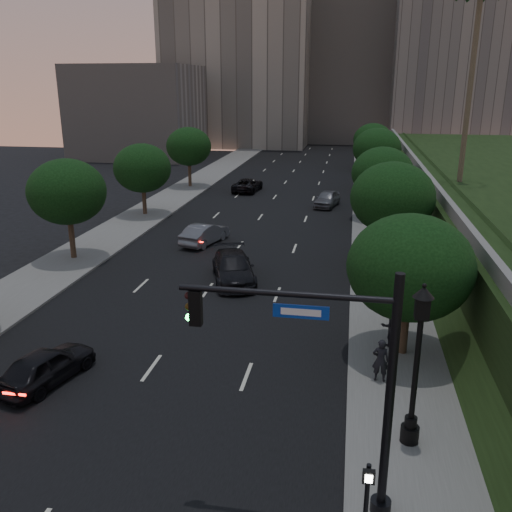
% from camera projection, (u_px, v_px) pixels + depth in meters
% --- Properties ---
extents(ground, '(160.00, 160.00, 0.00)m').
position_uv_depth(ground, '(97.00, 444.00, 17.69)').
color(ground, black).
rests_on(ground, ground).
extents(road_surface, '(16.00, 140.00, 0.02)m').
position_uv_depth(road_surface, '(256.00, 223.00, 45.83)').
color(road_surface, black).
rests_on(road_surface, ground).
extents(sidewalk_right, '(4.50, 140.00, 0.15)m').
position_uv_depth(sidewalk_right, '(380.00, 227.00, 44.11)').
color(sidewalk_right, slate).
rests_on(sidewalk_right, ground).
extents(sidewalk_left, '(4.50, 140.00, 0.15)m').
position_uv_depth(sidewalk_left, '(142.00, 217.00, 47.51)').
color(sidewalk_left, slate).
rests_on(sidewalk_left, ground).
extents(parapet_wall, '(0.35, 90.00, 0.70)m').
position_uv_depth(parapet_wall, '(430.00, 180.00, 40.40)').
color(parapet_wall, slate).
rests_on(parapet_wall, embankment).
extents(office_block_left, '(26.00, 20.00, 32.00)m').
position_uv_depth(office_block_left, '(240.00, 57.00, 101.48)').
color(office_block_left, gray).
rests_on(office_block_left, ground).
extents(office_block_mid, '(22.00, 18.00, 26.00)m').
position_uv_depth(office_block_mid, '(348.00, 75.00, 108.45)').
color(office_block_mid, '#A7A299').
rests_on(office_block_mid, ground).
extents(office_block_right, '(20.00, 22.00, 36.00)m').
position_uv_depth(office_block_right, '(449.00, 45.00, 98.31)').
color(office_block_right, gray).
rests_on(office_block_right, ground).
extents(office_block_filler, '(18.00, 16.00, 14.00)m').
position_uv_depth(office_block_filler, '(139.00, 112.00, 85.56)').
color(office_block_filler, '#A7A299').
rests_on(office_block_filler, ground).
extents(tree_right_a, '(5.20, 5.20, 6.24)m').
position_uv_depth(tree_right_a, '(410.00, 267.00, 22.26)').
color(tree_right_a, '#38281C').
rests_on(tree_right_a, ground).
extents(tree_right_b, '(5.20, 5.20, 6.74)m').
position_uv_depth(tree_right_b, '(393.00, 198.00, 33.37)').
color(tree_right_b, '#38281C').
rests_on(tree_right_b, ground).
extents(tree_right_c, '(5.20, 5.20, 6.24)m').
position_uv_depth(tree_right_c, '(382.00, 173.00, 45.72)').
color(tree_right_c, '#38281C').
rests_on(tree_right_c, ground).
extents(tree_right_d, '(5.20, 5.20, 6.74)m').
position_uv_depth(tree_right_d, '(377.00, 149.00, 58.70)').
color(tree_right_d, '#38281C').
rests_on(tree_right_d, ground).
extents(tree_right_e, '(5.20, 5.20, 6.24)m').
position_uv_depth(tree_right_e, '(373.00, 140.00, 72.93)').
color(tree_right_e, '#38281C').
rests_on(tree_right_e, ground).
extents(tree_left_b, '(5.00, 5.00, 6.71)m').
position_uv_depth(tree_left_b, '(67.00, 192.00, 34.90)').
color(tree_left_b, '#38281C').
rests_on(tree_left_b, ground).
extents(tree_left_c, '(5.00, 5.00, 6.34)m').
position_uv_depth(tree_left_c, '(142.00, 168.00, 47.21)').
color(tree_left_c, '#38281C').
rests_on(tree_left_c, ground).
extents(tree_left_d, '(5.00, 5.00, 6.71)m').
position_uv_depth(tree_left_d, '(189.00, 146.00, 60.23)').
color(tree_left_d, '#38281C').
rests_on(tree_left_d, ground).
extents(traffic_signal_mast, '(5.68, 0.56, 7.00)m').
position_uv_depth(traffic_signal_mast, '(346.00, 394.00, 13.83)').
color(traffic_signal_mast, black).
rests_on(traffic_signal_mast, ground).
extents(street_lamp, '(0.64, 0.64, 5.62)m').
position_uv_depth(street_lamp, '(416.00, 373.00, 16.83)').
color(street_lamp, black).
rests_on(street_lamp, ground).
extents(pedestrian_signal, '(0.30, 0.33, 2.50)m').
position_uv_depth(pedestrian_signal, '(367.00, 498.00, 13.22)').
color(pedestrian_signal, black).
rests_on(pedestrian_signal, ground).
extents(sedan_near_left, '(2.71, 4.55, 1.45)m').
position_uv_depth(sedan_near_left, '(46.00, 366.00, 21.13)').
color(sedan_near_left, black).
rests_on(sedan_near_left, ground).
extents(sedan_mid_left, '(2.85, 4.92, 1.53)m').
position_uv_depth(sedan_mid_left, '(205.00, 234.00, 39.59)').
color(sedan_mid_left, slate).
rests_on(sedan_mid_left, ground).
extents(sedan_far_left, '(2.88, 5.42, 1.45)m').
position_uv_depth(sedan_far_left, '(248.00, 185.00, 58.96)').
color(sedan_far_left, black).
rests_on(sedan_far_left, ground).
extents(sedan_near_right, '(3.93, 6.06, 1.63)m').
position_uv_depth(sedan_near_right, '(233.00, 268.00, 32.05)').
color(sedan_near_right, black).
rests_on(sedan_near_right, ground).
extents(sedan_far_right, '(2.70, 4.81, 1.55)m').
position_uv_depth(sedan_far_right, '(327.00, 199.00, 51.64)').
color(sedan_far_right, slate).
rests_on(sedan_far_right, ground).
extents(pedestrian_a, '(0.67, 0.47, 1.75)m').
position_uv_depth(pedestrian_a, '(381.00, 360.00, 20.93)').
color(pedestrian_a, black).
rests_on(pedestrian_a, sidewalk_right).
extents(pedestrian_b, '(1.07, 0.94, 1.85)m').
position_uv_depth(pedestrian_b, '(391.00, 326.00, 23.79)').
color(pedestrian_b, black).
rests_on(pedestrian_b, sidewalk_right).
extents(pedestrian_c, '(0.98, 0.84, 1.58)m').
position_uv_depth(pedestrian_c, '(393.00, 276.00, 30.28)').
color(pedestrian_c, black).
rests_on(pedestrian_c, sidewalk_right).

